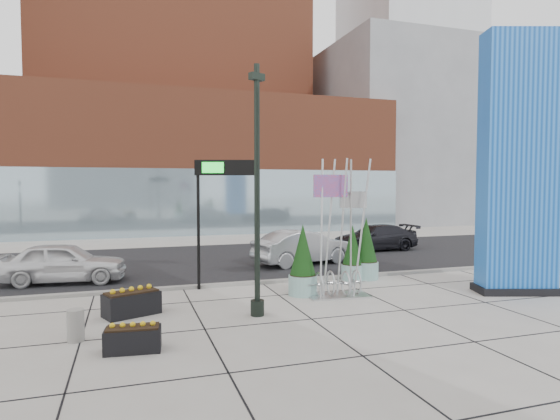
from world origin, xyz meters
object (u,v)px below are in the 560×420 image
object	(u,v)px
blue_pylon	(518,168)
concrete_bollard	(76,325)
lamp_post	(257,214)
overhead_street_sign	(220,179)
car_white_west	(63,263)
car_silver_mid	(304,247)
public_art_sculpture	(339,260)

from	to	relation	value
blue_pylon	concrete_bollard	bearing A→B (deg)	-159.03
blue_pylon	lamp_post	distance (m)	9.46
lamp_post	concrete_bollard	bearing A→B (deg)	-170.43
concrete_bollard	overhead_street_sign	world-z (taller)	overhead_street_sign
blue_pylon	car_white_west	bearing A→B (deg)	174.20
lamp_post	concrete_bollard	size ratio (longest dim) A/B	9.22
lamp_post	car_silver_mid	size ratio (longest dim) A/B	1.45
blue_pylon	public_art_sculpture	world-z (taller)	blue_pylon
public_art_sculpture	car_silver_mid	distance (m)	6.51
overhead_street_sign	car_silver_mid	size ratio (longest dim) A/B	0.95
overhead_street_sign	car_silver_mid	world-z (taller)	overhead_street_sign
lamp_post	concrete_bollard	distance (m)	5.45
car_silver_mid	car_white_west	bearing A→B (deg)	83.19
public_art_sculpture	concrete_bollard	size ratio (longest dim) A/B	6.01
concrete_bollard	car_white_west	size ratio (longest dim) A/B	0.17
overhead_street_sign	car_white_west	world-z (taller)	overhead_street_sign
concrete_bollard	blue_pylon	bearing A→B (deg)	3.12
public_art_sculpture	car_silver_mid	xyz separation A→B (m)	(1.19, 6.39, -0.41)
lamp_post	blue_pylon	bearing A→B (deg)	-0.20
concrete_bollard	car_silver_mid	xyz separation A→B (m)	(9.18, 8.59, 0.42)
blue_pylon	concrete_bollard	world-z (taller)	blue_pylon
concrete_bollard	car_silver_mid	bearing A→B (deg)	43.12
lamp_post	concrete_bollard	world-z (taller)	lamp_post
overhead_street_sign	car_silver_mid	distance (m)	6.87
lamp_post	car_silver_mid	xyz separation A→B (m)	(4.42, 7.79, -2.12)
concrete_bollard	overhead_street_sign	bearing A→B (deg)	46.97
car_white_west	car_silver_mid	distance (m)	10.38
overhead_street_sign	car_white_west	distance (m)	6.98
car_white_west	concrete_bollard	bearing A→B (deg)	-165.13
lamp_post	public_art_sculpture	bearing A→B (deg)	23.44
lamp_post	car_white_west	bearing A→B (deg)	131.59
lamp_post	overhead_street_sign	xyz separation A→B (m)	(-0.31, 3.96, 1.07)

